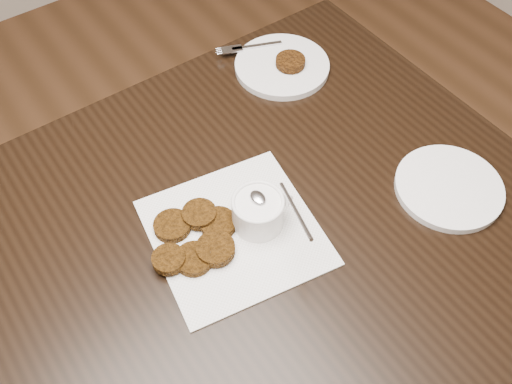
# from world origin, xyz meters

# --- Properties ---
(table) EXTENTS (1.37, 0.88, 0.75)m
(table) POSITION_xyz_m (-0.04, 0.04, 0.38)
(table) COLOR black
(table) RESTS_ON floor
(napkin) EXTENTS (0.32, 0.32, 0.00)m
(napkin) POSITION_xyz_m (0.07, 0.05, 0.75)
(napkin) COLOR white
(napkin) RESTS_ON table
(sauce_ramekin) EXTENTS (0.13, 0.13, 0.12)m
(sauce_ramekin) POSITION_xyz_m (0.12, 0.04, 0.82)
(sauce_ramekin) COLOR white
(sauce_ramekin) RESTS_ON napkin
(patty_cluster) EXTENTS (0.24, 0.24, 0.02)m
(patty_cluster) POSITION_xyz_m (0.01, 0.07, 0.76)
(patty_cluster) COLOR brown
(patty_cluster) RESTS_ON napkin
(plate_with_patty) EXTENTS (0.27, 0.27, 0.03)m
(plate_with_patty) POSITION_xyz_m (0.40, 0.34, 0.76)
(plate_with_patty) COLOR white
(plate_with_patty) RESTS_ON table
(plate_empty) EXTENTS (0.26, 0.26, 0.01)m
(plate_empty) POSITION_xyz_m (0.44, -0.10, 0.76)
(plate_empty) COLOR white
(plate_empty) RESTS_ON table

